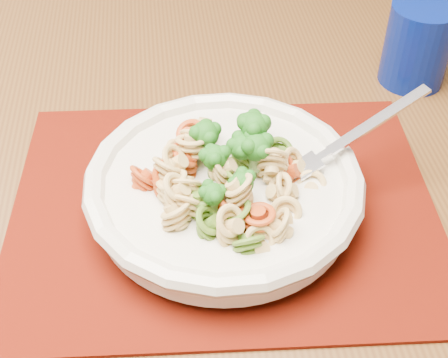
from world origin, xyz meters
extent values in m
cube|color=#563618|center=(0.41, -0.18, 0.68)|extent=(1.37, 0.99, 0.04)
cube|color=#4D0F03|center=(0.39, -0.28, 0.70)|extent=(0.46, 0.39, 0.00)
cylinder|color=beige|center=(0.39, -0.28, 0.71)|extent=(0.11, 0.11, 0.01)
cylinder|color=beige|center=(0.39, -0.28, 0.73)|extent=(0.24, 0.24, 0.03)
torus|color=beige|center=(0.39, -0.28, 0.74)|extent=(0.26, 0.26, 0.02)
cylinder|color=#041257|center=(0.66, -0.13, 0.75)|extent=(0.08, 0.08, 0.10)
camera|label=1|loc=(0.28, -0.67, 1.13)|focal=50.00mm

